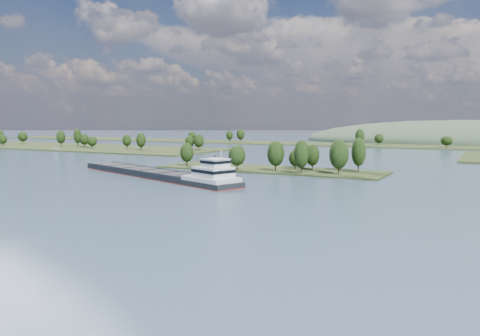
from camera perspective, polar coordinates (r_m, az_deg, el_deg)
The scene contains 7 objects.
ground at distance 152.06m, azimuth -6.05°, elevation -2.35°, with size 1800.00×1800.00×0.00m, color #394D62.
tree_island at distance 199.79m, azimuth 5.28°, elevation 0.79°, with size 100.00×30.00×15.20m.
left_bank at distance 410.51m, azimuth -21.54°, elevation 2.56°, with size 300.00×80.00×15.84m.
back_shoreline at distance 411.75m, azimuth 17.54°, elevation 2.66°, with size 900.00×60.00×15.37m.
hill_west at distance 505.22m, azimuth 25.48°, elevation 2.83°, with size 320.00×160.00×44.00m, color #344731.
cargo_barge at distance 177.67m, azimuth -9.51°, elevation -0.70°, with size 92.27×42.09×12.72m.
motorboat at distance 356.96m, azimuth -21.51°, elevation 2.18°, with size 2.53×6.72×2.59m, color silver.
Camera 1 is at (85.11, -4.14, 21.61)m, focal length 35.00 mm.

